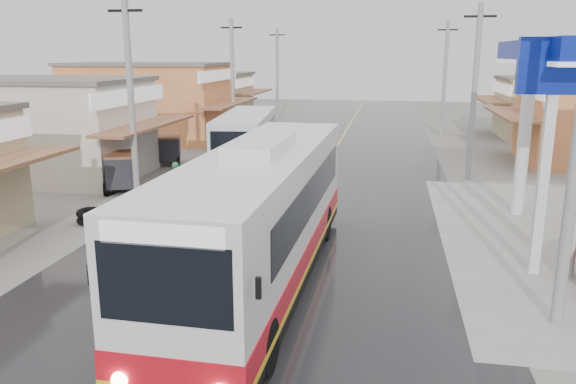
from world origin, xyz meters
name	(u,v)px	position (x,y,z in m)	size (l,w,h in m)	color
ground	(247,300)	(0.00, 0.00, 0.00)	(120.00, 120.00, 0.00)	slate
road	(321,173)	(0.00, 15.00, 0.01)	(12.00, 90.00, 0.02)	black
centre_line	(321,173)	(0.00, 15.00, 0.02)	(0.15, 90.00, 0.01)	#D8CC4C
shopfronts_left	(108,155)	(-13.00, 18.00, 0.00)	(11.00, 44.00, 5.20)	tan
utility_poles_left	(194,165)	(-7.00, 16.00, 0.00)	(1.60, 50.00, 8.00)	gray
utility_poles_right	(467,179)	(7.00, 15.00, 0.00)	(1.60, 36.00, 8.00)	gray
coach_bus	(262,216)	(0.13, 1.15, 1.81)	(2.96, 12.05, 3.74)	silver
second_bus	(246,140)	(-3.92, 15.37, 1.53)	(3.24, 8.75, 2.84)	silver
cyclist	(179,194)	(-4.53, 7.33, 0.62)	(0.88, 1.84, 1.90)	black
tricycle_near	(122,170)	(-7.98, 9.76, 0.95)	(2.16, 2.39, 1.67)	#26262D
tricycle_far	(168,148)	(-8.38, 15.91, 0.89)	(1.90, 2.18, 1.56)	#26262D
tyre_stack	(91,216)	(-6.97, 5.19, 0.25)	(0.98, 0.98, 0.50)	black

